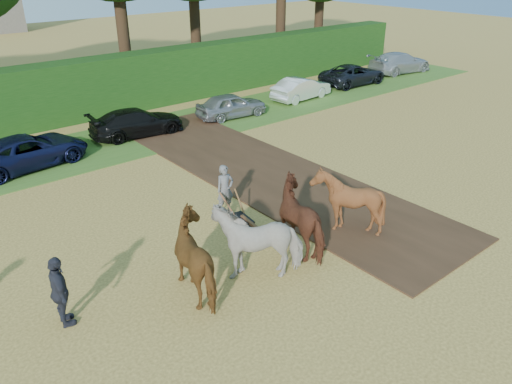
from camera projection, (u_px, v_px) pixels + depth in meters
ground at (383, 263)px, 14.15m from camera, size 120.00×120.00×0.00m
earth_strip at (264, 172)px, 19.85m from camera, size 4.50×17.00×0.05m
grass_verge at (145, 135)px, 23.84m from camera, size 50.00×5.00×0.03m
hedgerow at (101, 87)px, 26.32m from camera, size 46.00×1.60×3.00m
spectator_far at (60, 292)px, 11.44m from camera, size 0.58×1.12×1.83m
plough_team at (281, 226)px, 14.02m from camera, size 6.88×4.79×2.04m
parked_cars at (205, 108)px, 25.74m from camera, size 41.37×3.60×1.46m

